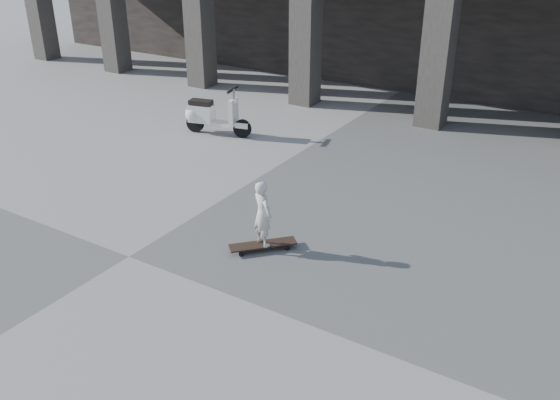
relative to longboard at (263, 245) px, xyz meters
The scene contains 4 objects.
ground 2.05m from the longboard, 142.02° to the right, with size 90.00×90.00×0.00m, color #4E4E4C.
longboard is the anchor object (origin of this frame).
child 0.55m from the longboard, 26.57° to the left, with size 0.38×0.25×1.05m, color #BBB7A9.
scooter 5.65m from the longboard, 136.88° to the left, with size 1.62×0.71×1.15m.
Camera 1 is at (6.04, -5.35, 4.69)m, focal length 38.00 mm.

